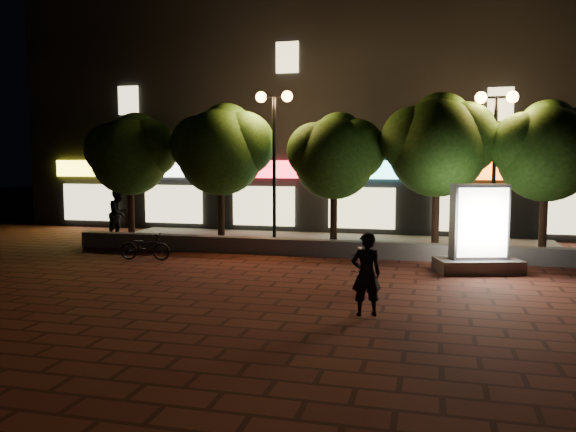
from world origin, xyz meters
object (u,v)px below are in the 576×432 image
(tree_left, at_px, (222,147))
(scooter_pink, at_px, (360,270))
(scooter_parked, at_px, (145,247))
(tree_right, at_px, (439,142))
(tree_mid, at_px, (336,153))
(street_lamp_right, at_px, (495,130))
(tree_far_right, at_px, (548,147))
(ad_kiosk, at_px, (479,237))
(street_lamp_left, at_px, (274,129))
(tree_far_left, at_px, (132,151))
(pedestrian, at_px, (119,213))
(rider, at_px, (366,274))

(tree_left, distance_m, scooter_pink, 8.60)
(scooter_pink, relative_size, scooter_parked, 1.04)
(tree_right, bearing_deg, tree_left, -180.00)
(tree_mid, bearing_deg, street_lamp_right, -3.04)
(tree_far_right, relative_size, ad_kiosk, 1.97)
(tree_mid, height_order, street_lamp_left, street_lamp_left)
(tree_far_right, height_order, ad_kiosk, tree_far_right)
(tree_far_left, distance_m, street_lamp_left, 5.50)
(tree_left, height_order, street_lamp_left, street_lamp_left)
(tree_mid, xyz_separation_m, pedestrian, (-8.04, -0.09, -2.19))
(tree_left, relative_size, scooter_parked, 3.17)
(scooter_pink, xyz_separation_m, rider, (0.38, -2.13, 0.33))
(street_lamp_left, distance_m, street_lamp_right, 7.00)
(scooter_parked, bearing_deg, street_lamp_right, -79.28)
(street_lamp_left, bearing_deg, tree_far_right, 1.76)
(tree_far_left, bearing_deg, scooter_parked, -56.34)
(tree_right, bearing_deg, street_lamp_left, -177.19)
(pedestrian, bearing_deg, tree_left, -79.38)
(tree_right, relative_size, tree_far_right, 1.06)
(street_lamp_right, bearing_deg, tree_right, 170.90)
(tree_far_left, distance_m, ad_kiosk, 12.45)
(tree_mid, xyz_separation_m, street_lamp_right, (4.95, -0.26, 0.68))
(scooter_pink, height_order, scooter_parked, scooter_pink)
(tree_left, relative_size, tree_far_right, 1.03)
(tree_right, distance_m, scooter_pink, 6.84)
(tree_right, distance_m, tree_far_right, 3.20)
(tree_left, distance_m, pedestrian, 4.72)
(tree_left, bearing_deg, tree_far_left, -180.00)
(street_lamp_right, bearing_deg, ad_kiosk, -102.15)
(ad_kiosk, distance_m, scooter_pink, 4.02)
(tree_far_left, height_order, scooter_pink, tree_far_left)
(tree_far_right, bearing_deg, scooter_pink, -130.18)
(street_lamp_right, relative_size, scooter_pink, 3.11)
(tree_far_left, relative_size, scooter_pink, 2.89)
(tree_left, height_order, rider, tree_left)
(tree_far_left, height_order, tree_far_right, tree_far_right)
(tree_far_right, distance_m, street_lamp_left, 8.58)
(tree_left, distance_m, scooter_parked, 4.77)
(tree_far_right, relative_size, pedestrian, 2.52)
(tree_mid, relative_size, tree_far_right, 0.95)
(tree_far_left, relative_size, pedestrian, 2.45)
(tree_left, relative_size, tree_right, 0.97)
(street_lamp_left, relative_size, ad_kiosk, 2.15)
(tree_right, bearing_deg, pedestrian, -179.56)
(tree_far_right, height_order, rider, tree_far_right)
(tree_left, relative_size, rider, 3.00)
(street_lamp_left, height_order, scooter_parked, street_lamp_left)
(tree_far_right, relative_size, street_lamp_right, 0.96)
(tree_left, relative_size, pedestrian, 2.59)
(street_lamp_right, xyz_separation_m, pedestrian, (-12.99, 0.18, -2.87))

